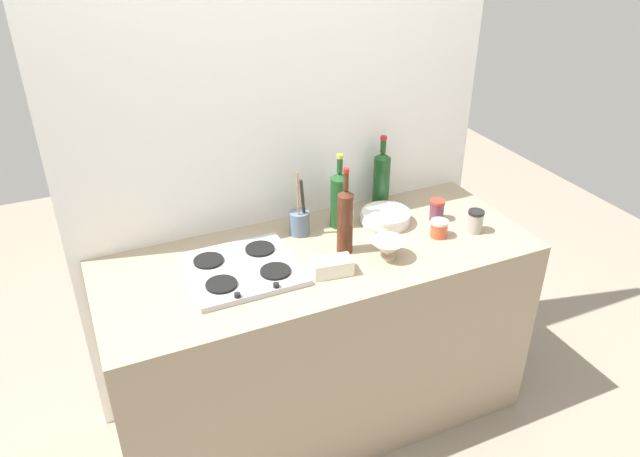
{
  "coord_description": "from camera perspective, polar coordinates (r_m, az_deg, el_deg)",
  "views": [
    {
      "loc": [
        -0.87,
        -1.93,
        2.23
      ],
      "look_at": [
        0.0,
        0.0,
        1.02
      ],
      "focal_mm": 34.27,
      "sensor_mm": 36.0,
      "label": 1
    }
  ],
  "objects": [
    {
      "name": "counter_block",
      "position": [
        2.76,
        0.0,
        -10.32
      ],
      "size": [
        1.8,
        0.7,
        0.9
      ],
      "primitive_type": "cube",
      "color": "tan",
      "rests_on": "ground"
    },
    {
      "name": "condiment_jar_spare",
      "position": [
        2.78,
        10.86,
        1.71
      ],
      "size": [
        0.07,
        0.07,
        0.1
      ],
      "color": "#66384C",
      "rests_on": "counter_block"
    },
    {
      "name": "condiment_jar_front",
      "position": [
        2.71,
        14.29,
        0.66
      ],
      "size": [
        0.07,
        0.07,
        0.1
      ],
      "color": "#9E998C",
      "rests_on": "counter_block"
    },
    {
      "name": "wine_bottle_leftmost",
      "position": [
        2.82,
        5.76,
        4.67
      ],
      "size": [
        0.08,
        0.08,
        0.35
      ],
      "color": "#19471E",
      "rests_on": "counter_block"
    },
    {
      "name": "backsplash_panel",
      "position": [
        2.73,
        -3.31,
        4.48
      ],
      "size": [
        1.9,
        0.06,
        2.14
      ],
      "primitive_type": "cube",
      "color": "white",
      "rests_on": "ground"
    },
    {
      "name": "wine_bottle_mid_right",
      "position": [
        2.45,
        2.36,
        0.81
      ],
      "size": [
        0.07,
        0.07,
        0.37
      ],
      "color": "#472314",
      "rests_on": "counter_block"
    },
    {
      "name": "butter_dish",
      "position": [
        2.36,
        1.11,
        -3.59
      ],
      "size": [
        0.17,
        0.1,
        0.06
      ],
      "primitive_type": "cube",
      "rotation": [
        0.0,
        0.0,
        -0.14
      ],
      "color": "silver",
      "rests_on": "counter_block"
    },
    {
      "name": "mixing_bowl",
      "position": [
        2.46,
        6.36,
        -1.86
      ],
      "size": [
        0.14,
        0.14,
        0.08
      ],
      "color": "beige",
      "rests_on": "counter_block"
    },
    {
      "name": "plate_stack",
      "position": [
        2.72,
        6.09,
        1.06
      ],
      "size": [
        0.22,
        0.22,
        0.06
      ],
      "color": "white",
      "rests_on": "counter_block"
    },
    {
      "name": "wine_bottle_mid_left",
      "position": [
        2.64,
        1.8,
        2.83
      ],
      "size": [
        0.08,
        0.08,
        0.34
      ],
      "color": "#19471E",
      "rests_on": "counter_block"
    },
    {
      "name": "condiment_jar_rear",
      "position": [
        2.65,
        11.06,
        0.0
      ],
      "size": [
        0.08,
        0.08,
        0.07
      ],
      "color": "#C64C2D",
      "rests_on": "counter_block"
    },
    {
      "name": "ground_plane",
      "position": [
        3.07,
        0.0,
        -16.75
      ],
      "size": [
        6.0,
        6.0,
        0.0
      ],
      "primitive_type": "plane",
      "color": "gray",
      "rests_on": "ground"
    },
    {
      "name": "utensil_crock",
      "position": [
        2.61,
        -1.93,
        0.67
      ],
      "size": [
        0.09,
        0.09,
        0.3
      ],
      "color": "slate",
      "rests_on": "counter_block"
    },
    {
      "name": "stovetop_hob",
      "position": [
        2.4,
        -7.31,
        -3.77
      ],
      "size": [
        0.43,
        0.4,
        0.04
      ],
      "color": "#B2B2B7",
      "rests_on": "counter_block"
    }
  ]
}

